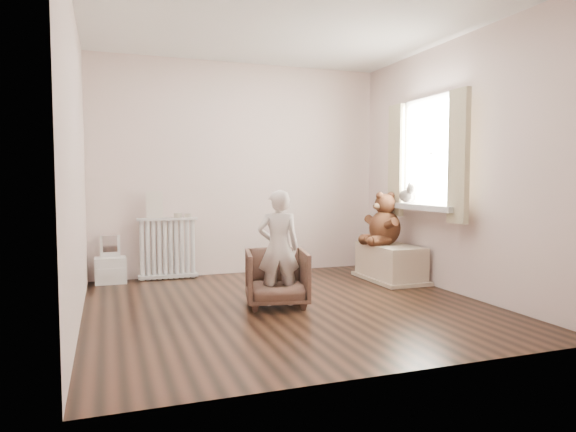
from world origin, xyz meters
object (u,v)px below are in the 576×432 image
object	(u,v)px
toy_bench	(390,263)
plush_cat	(407,194)
teddy_bear	(385,222)
radiator	(168,246)
toy_vanity	(110,259)
armchair	(277,278)
child	(278,248)

from	to	relation	value
toy_bench	plush_cat	world-z (taller)	plush_cat
teddy_bear	plush_cat	xyz separation A→B (m)	(0.17, -0.20, 0.33)
radiator	teddy_bear	bearing A→B (deg)	-19.23
toy_vanity	plush_cat	size ratio (longest dim) A/B	2.00
toy_vanity	toy_bench	world-z (taller)	toy_vanity
armchair	plush_cat	world-z (taller)	plush_cat
radiator	armchair	bearing A→B (deg)	-63.92
teddy_bear	plush_cat	bearing A→B (deg)	-56.35
toy_vanity	armchair	bearing A→B (deg)	-48.21
teddy_bear	armchair	bearing A→B (deg)	-158.99
armchair	plush_cat	bearing A→B (deg)	30.99
radiator	child	bearing A→B (deg)	-64.59
toy_vanity	child	bearing A→B (deg)	-49.07
toy_bench	radiator	bearing A→B (deg)	159.10
toy_bench	teddy_bear	distance (m)	0.48
radiator	toy_vanity	bearing A→B (deg)	-177.31
teddy_bear	toy_bench	bearing A→B (deg)	-79.40
armchair	teddy_bear	distance (m)	1.84
armchair	plush_cat	size ratio (longest dim) A/B	2.14
child	toy_bench	distance (m)	1.83
armchair	child	size ratio (longest dim) A/B	0.54
child	toy_bench	size ratio (longest dim) A/B	1.20
toy_vanity	plush_cat	bearing A→B (deg)	-17.49
toy_bench	teddy_bear	xyz separation A→B (m)	(-0.03, 0.09, 0.47)
armchair	child	xyz separation A→B (m)	(0.00, -0.05, 0.29)
radiator	toy_bench	distance (m)	2.61
radiator	child	size ratio (longest dim) A/B	0.69
radiator	toy_bench	world-z (taller)	radiator
radiator	armchair	world-z (taller)	radiator
teddy_bear	plush_cat	distance (m)	0.42
toy_bench	toy_vanity	bearing A→B (deg)	163.69
toy_vanity	plush_cat	distance (m)	3.44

